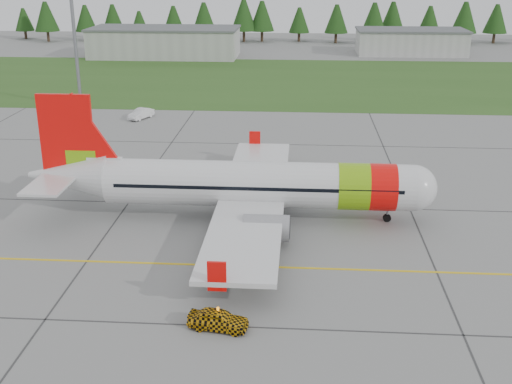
{
  "coord_description": "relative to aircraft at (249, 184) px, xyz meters",
  "views": [
    {
      "loc": [
        0.16,
        -32.97,
        20.67
      ],
      "look_at": [
        -3.12,
        14.11,
        3.43
      ],
      "focal_mm": 45.0,
      "sensor_mm": 36.0,
      "label": 1
    }
  ],
  "objects": [
    {
      "name": "ground",
      "position": [
        3.95,
        -17.12,
        -2.99
      ],
      "size": [
        320.0,
        320.0,
        0.0
      ],
      "primitive_type": "plane",
      "color": "gray",
      "rests_on": "ground"
    },
    {
      "name": "aircraft",
      "position": [
        0.0,
        0.0,
        0.0
      ],
      "size": [
        34.14,
        31.27,
        10.35
      ],
      "rotation": [
        0.0,
        0.0,
        -0.0
      ],
      "color": "silver",
      "rests_on": "ground"
    },
    {
      "name": "follow_me_car",
      "position": [
        -0.41,
        -17.37,
        -1.17
      ],
      "size": [
        1.45,
        1.64,
        3.64
      ],
      "primitive_type": "imported",
      "rotation": [
        0.0,
        0.0,
        1.41
      ],
      "color": "#F5B20D",
      "rests_on": "ground"
    },
    {
      "name": "service_van",
      "position": [
        -17.55,
        34.5,
        -0.87
      ],
      "size": [
        1.92,
        1.88,
        4.23
      ],
      "primitive_type": "imported",
      "rotation": [
        0.0,
        0.0,
        -0.42
      ],
      "color": "silver",
      "rests_on": "ground"
    },
    {
      "name": "grass_strip",
      "position": [
        3.95,
        64.88,
        -2.97
      ],
      "size": [
        320.0,
        50.0,
        0.03
      ],
      "primitive_type": "cube",
      "color": "#30561E",
      "rests_on": "ground"
    },
    {
      "name": "taxi_guideline",
      "position": [
        3.95,
        -9.12,
        -2.97
      ],
      "size": [
        120.0,
        0.25,
        0.02
      ],
      "primitive_type": "cube",
      "color": "gold",
      "rests_on": "ground"
    },
    {
      "name": "hangar_west",
      "position": [
        -26.05,
        92.88,
        0.01
      ],
      "size": [
        32.0,
        14.0,
        6.0
      ],
      "primitive_type": "cube",
      "color": "#A8A8A3",
      "rests_on": "ground"
    },
    {
      "name": "hangar_east",
      "position": [
        28.95,
        100.88,
        -0.39
      ],
      "size": [
        24.0,
        12.0,
        5.2
      ],
      "primitive_type": "cube",
      "color": "#A8A8A3",
      "rests_on": "ground"
    },
    {
      "name": "floodlight_mast",
      "position": [
        -28.05,
        40.88,
        7.01
      ],
      "size": [
        0.5,
        0.5,
        20.0
      ],
      "primitive_type": "cylinder",
      "color": "slate",
      "rests_on": "ground"
    },
    {
      "name": "treeline",
      "position": [
        3.95,
        120.88,
        2.01
      ],
      "size": [
        160.0,
        8.0,
        10.0
      ],
      "primitive_type": null,
      "color": "#1C3F14",
      "rests_on": "ground"
    }
  ]
}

